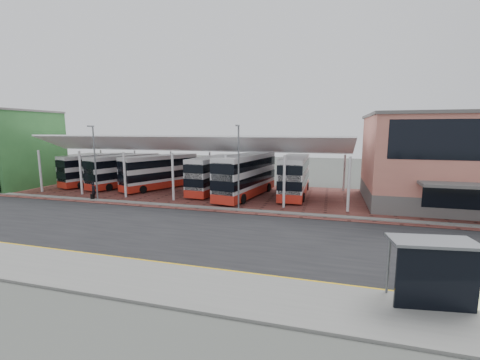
# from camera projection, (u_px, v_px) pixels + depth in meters

# --- Properties ---
(ground) EXTENTS (140.00, 140.00, 0.00)m
(ground) POSITION_uv_depth(u_px,v_px,m) (192.00, 228.00, 25.19)
(ground) COLOR #41443F
(road) EXTENTS (120.00, 14.00, 0.02)m
(road) POSITION_uv_depth(u_px,v_px,m) (187.00, 231.00, 24.24)
(road) COLOR black
(road) RESTS_ON ground
(forecourt) EXTENTS (72.00, 16.00, 0.06)m
(forecourt) POSITION_uv_depth(u_px,v_px,m) (255.00, 196.00, 37.01)
(forecourt) COLOR brown
(forecourt) RESTS_ON ground
(sidewalk) EXTENTS (120.00, 4.00, 0.14)m
(sidewalk) POSITION_uv_depth(u_px,v_px,m) (120.00, 276.00, 16.62)
(sidewalk) COLOR slate
(sidewalk) RESTS_ON ground
(north_kerb) EXTENTS (120.00, 0.80, 0.14)m
(north_kerb) POSITION_uv_depth(u_px,v_px,m) (219.00, 209.00, 31.08)
(north_kerb) COLOR slate
(north_kerb) RESTS_ON ground
(yellow_line_near) EXTENTS (120.00, 0.12, 0.01)m
(yellow_line_near) POSITION_uv_depth(u_px,v_px,m) (142.00, 262.00, 18.53)
(yellow_line_near) COLOR gold
(yellow_line_near) RESTS_ON road
(yellow_line_far) EXTENTS (120.00, 0.12, 0.01)m
(yellow_line_far) POSITION_uv_depth(u_px,v_px,m) (145.00, 260.00, 18.82)
(yellow_line_far) COLOR gold
(yellow_line_far) RESTS_ON road
(canopy) EXTENTS (37.00, 11.63, 7.07)m
(canopy) POSITION_uv_depth(u_px,v_px,m) (193.00, 145.00, 39.17)
(canopy) COLOR silver
(canopy) RESTS_ON ground
(terminal) EXTENTS (18.40, 14.40, 9.25)m
(terminal) POSITION_uv_depth(u_px,v_px,m) (465.00, 160.00, 31.52)
(terminal) COLOR #595654
(terminal) RESTS_ON ground
(shop_green) EXTENTS (6.40, 10.20, 10.22)m
(shop_green) POSITION_uv_depth(u_px,v_px,m) (19.00, 149.00, 42.92)
(shop_green) COLOR #306931
(shop_green) RESTS_ON ground
(lamp_west) EXTENTS (0.16, 0.90, 8.07)m
(lamp_west) POSITION_uv_depth(u_px,v_px,m) (95.00, 161.00, 34.26)
(lamp_west) COLOR slate
(lamp_west) RESTS_ON ground
(lamp_east) EXTENTS (0.16, 0.90, 8.07)m
(lamp_east) POSITION_uv_depth(u_px,v_px,m) (238.00, 165.00, 29.95)
(lamp_east) COLOR slate
(lamp_east) RESTS_ON ground
(bus_0) EXTENTS (5.49, 10.47, 4.22)m
(bus_0) POSITION_uv_depth(u_px,v_px,m) (98.00, 170.00, 44.79)
(bus_0) COLOR silver
(bus_0) RESTS_ON forecourt
(bus_1) EXTENTS (5.32, 10.57, 4.26)m
(bus_1) POSITION_uv_depth(u_px,v_px,m) (124.00, 171.00, 43.15)
(bus_1) COLOR silver
(bus_1) RESTS_ON forecourt
(bus_2) EXTENTS (6.70, 10.56, 4.34)m
(bus_2) POSITION_uv_depth(u_px,v_px,m) (160.00, 172.00, 41.57)
(bus_2) COLOR silver
(bus_2) RESTS_ON forecourt
(bus_3) EXTENTS (3.42, 10.80, 4.38)m
(bus_3) POSITION_uv_depth(u_px,v_px,m) (214.00, 174.00, 39.31)
(bus_3) COLOR silver
(bus_3) RESTS_ON forecourt
(bus_4) EXTENTS (4.64, 11.99, 4.82)m
(bus_4) POSITION_uv_depth(u_px,v_px,m) (246.00, 176.00, 36.62)
(bus_4) COLOR silver
(bus_4) RESTS_ON forecourt
(bus_5) EXTENTS (2.86, 11.15, 4.59)m
(bus_5) POSITION_uv_depth(u_px,v_px,m) (295.00, 176.00, 37.21)
(bus_5) COLOR silver
(bus_5) RESTS_ON forecourt
(pedestrian) EXTENTS (0.44, 0.64, 1.72)m
(pedestrian) POSITION_uv_depth(u_px,v_px,m) (94.00, 190.00, 35.97)
(pedestrian) COLOR black
(pedestrian) RESTS_ON forecourt
(suitcase) EXTENTS (0.35, 0.25, 0.59)m
(suitcase) POSITION_uv_depth(u_px,v_px,m) (92.00, 197.00, 35.11)
(suitcase) COLOR black
(suitcase) RESTS_ON forecourt
(bus_shelter) EXTENTS (3.70, 2.09, 2.82)m
(bus_shelter) POSITION_uv_depth(u_px,v_px,m) (442.00, 267.00, 13.40)
(bus_shelter) COLOR black
(bus_shelter) RESTS_ON sidewalk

